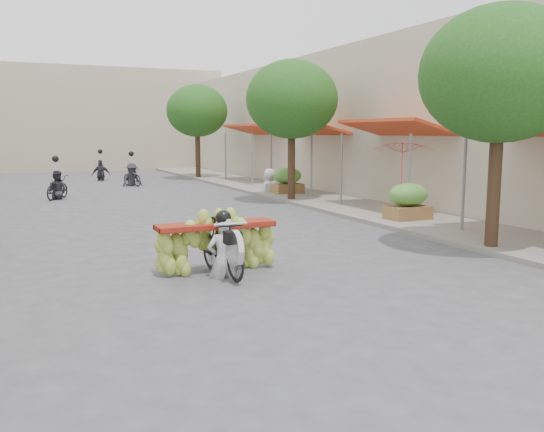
% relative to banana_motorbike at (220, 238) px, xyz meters
% --- Properties ---
extents(ground, '(120.00, 120.00, 0.00)m').
position_rel_banana_motorbike_xyz_m(ground, '(0.70, -4.45, -0.68)').
color(ground, '#515156').
rests_on(ground, ground).
extents(sidewalk_right, '(4.00, 60.00, 0.12)m').
position_rel_banana_motorbike_xyz_m(sidewalk_right, '(7.70, 10.55, -0.62)').
color(sidewalk_right, gray).
rests_on(sidewalk_right, ground).
extents(shophouse_row_right, '(9.77, 40.00, 6.00)m').
position_rel_banana_motorbike_xyz_m(shophouse_row_right, '(12.70, 9.55, 2.32)').
color(shophouse_row_right, beige).
rests_on(shophouse_row_right, ground).
extents(far_building, '(20.00, 6.00, 7.00)m').
position_rel_banana_motorbike_xyz_m(far_building, '(0.70, 33.55, 2.82)').
color(far_building, '#B2A68D').
rests_on(far_building, ground).
extents(street_tree_near, '(3.40, 3.40, 5.25)m').
position_rel_banana_motorbike_xyz_m(street_tree_near, '(6.10, -0.45, 3.10)').
color(street_tree_near, '#3A2719').
rests_on(street_tree_near, ground).
extents(street_tree_mid, '(3.40, 3.40, 5.25)m').
position_rel_banana_motorbike_xyz_m(street_tree_mid, '(6.10, 9.55, 3.10)').
color(street_tree_mid, '#3A2719').
rests_on(street_tree_mid, ground).
extents(street_tree_far, '(3.40, 3.40, 5.25)m').
position_rel_banana_motorbike_xyz_m(street_tree_far, '(6.10, 21.55, 3.10)').
color(street_tree_far, '#3A2719').
rests_on(street_tree_far, ground).
extents(produce_crate_mid, '(1.20, 0.88, 1.16)m').
position_rel_banana_motorbike_xyz_m(produce_crate_mid, '(6.90, 3.55, 0.03)').
color(produce_crate_mid, brown).
rests_on(produce_crate_mid, ground).
extents(produce_crate_far, '(1.20, 0.88, 1.16)m').
position_rel_banana_motorbike_xyz_m(produce_crate_far, '(6.90, 11.55, 0.03)').
color(produce_crate_far, brown).
rests_on(produce_crate_far, ground).
extents(banana_motorbike, '(2.21, 1.90, 2.03)m').
position_rel_banana_motorbike_xyz_m(banana_motorbike, '(0.00, 0.00, 0.00)').
color(banana_motorbike, black).
rests_on(banana_motorbike, ground).
extents(market_umbrella, '(1.90, 1.90, 1.59)m').
position_rel_banana_motorbike_xyz_m(market_umbrella, '(6.65, 3.52, 1.71)').
color(market_umbrella, '#B01725').
rests_on(market_umbrella, ground).
extents(pedestrian, '(1.11, 0.99, 1.93)m').
position_rel_banana_motorbike_xyz_m(pedestrian, '(6.51, 12.47, 0.40)').
color(pedestrian, silver).
rests_on(pedestrian, ground).
extents(bg_motorbike_a, '(1.31, 1.71, 1.95)m').
position_rel_banana_motorbike_xyz_m(bg_motorbike_a, '(-1.88, 14.09, 0.06)').
color(bg_motorbike_a, black).
rests_on(bg_motorbike_a, ground).
extents(bg_motorbike_b, '(1.18, 1.60, 1.95)m').
position_rel_banana_motorbike_xyz_m(bg_motorbike_b, '(1.85, 18.59, 0.19)').
color(bg_motorbike_b, black).
rests_on(bg_motorbike_b, ground).
extents(bg_motorbike_c, '(1.00, 1.54, 1.95)m').
position_rel_banana_motorbike_xyz_m(bg_motorbike_c, '(0.94, 22.68, 0.13)').
color(bg_motorbike_c, black).
rests_on(bg_motorbike_c, ground).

